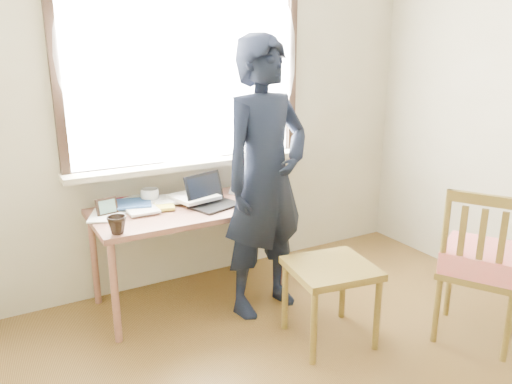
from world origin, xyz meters
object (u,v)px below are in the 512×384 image
mug_white (150,196)px  person (265,179)px  work_chair (331,277)px  desk (189,217)px  laptop (211,198)px  side_chair (482,262)px  mug_dark (117,225)px

mug_white → person: bearing=-42.9°
mug_white → work_chair: (0.74, -1.12, -0.33)m
desk → laptop: laptop is taller
work_chair → side_chair: (0.79, -0.44, 0.09)m
laptop → person: (0.26, -0.30, 0.17)m
desk → mug_white: (-0.20, 0.23, 0.12)m
mug_white → mug_dark: size_ratio=1.14×
desk → side_chair: 1.89m
person → mug_white: bearing=126.4°
mug_white → work_chair: mug_white is taller
mug_white → mug_dark: 0.60m
side_chair → mug_dark: bearing=150.5°
side_chair → desk: bearing=135.3°
person → laptop: bearing=120.3°
laptop → work_chair: 1.00m
desk → work_chair: 1.06m
desk → side_chair: (1.34, -1.33, -0.11)m
work_chair → desk: bearing=121.7°
desk → mug_dark: bearing=-155.2°
mug_white → side_chair: bearing=-45.3°
side_chair → person: bearing=133.2°
work_chair → person: 0.76m
laptop → mug_dark: 0.74m
person → side_chair: bearing=-57.5°
desk → mug_white: size_ratio=10.00×
mug_white → person: (0.61, -0.56, 0.17)m
desk → person: size_ratio=0.71×
laptop → mug_dark: (-0.70, -0.22, 0.00)m
laptop → mug_dark: size_ratio=3.33×
mug_white → side_chair: size_ratio=0.13×
laptop → mug_white: bearing=142.7°
desk → person: 0.61m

